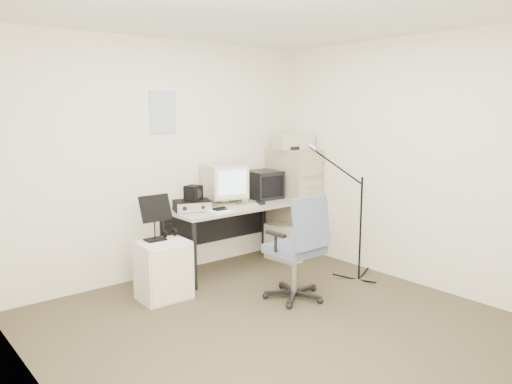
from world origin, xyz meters
TOP-DOWN VIEW (x-y plane):
  - floor at (0.00, 0.00)m, footprint 3.60×3.60m
  - ceiling at (0.00, 0.00)m, footprint 3.60×3.60m
  - wall_back at (0.00, 1.80)m, footprint 3.60×0.02m
  - wall_front at (0.00, -1.80)m, footprint 3.60×0.02m
  - wall_left at (-1.80, 0.00)m, footprint 0.02×3.60m
  - wall_right at (1.80, 0.00)m, footprint 0.02×3.60m
  - wall_calendar at (-0.02, 1.79)m, footprint 0.30×0.02m
  - filing_cabinet at (1.58, 1.48)m, footprint 0.40×0.60m
  - printer at (1.58, 1.49)m, footprint 0.50×0.41m
  - desk at (0.63, 1.45)m, footprint 1.50×0.70m
  - crt_monitor at (0.57, 1.53)m, footprint 0.49×0.50m
  - crt_tv at (1.17, 1.56)m, footprint 0.39×0.41m
  - desk_speaker at (0.86, 1.55)m, footprint 0.10×0.10m
  - keyboard at (0.59, 1.26)m, footprint 0.48×0.27m
  - mouse at (0.90, 1.29)m, footprint 0.09×0.12m
  - radio_receiver at (0.12, 1.48)m, footprint 0.44×0.38m
  - radio_speaker at (0.14, 1.49)m, footprint 0.20×0.19m
  - papers at (0.29, 1.27)m, footprint 0.22×0.30m
  - pc_tower at (1.27, 1.32)m, footprint 0.23×0.47m
  - office_chair at (0.54, 0.36)m, footprint 0.60×0.60m
  - side_cart at (-0.43, 1.14)m, footprint 0.47×0.38m
  - music_stand at (-0.46, 1.22)m, footprint 0.30×0.16m
  - headphones at (-0.28, 1.25)m, footprint 0.14×0.14m
  - mic_stand at (1.44, 0.32)m, footprint 0.03×0.03m

SIDE VIEW (x-z plane):
  - floor at x=0.00m, z-range -0.01..0.00m
  - pc_tower at x=1.27m, z-range 0.00..0.42m
  - side_cart at x=-0.43m, z-range 0.00..0.56m
  - desk at x=0.63m, z-range 0.00..0.73m
  - office_chair at x=0.54m, z-range 0.00..1.01m
  - headphones at x=-0.28m, z-range 0.60..0.62m
  - filing_cabinet at x=1.58m, z-range 0.00..1.30m
  - mic_stand at x=1.44m, z-range 0.00..1.43m
  - papers at x=0.29m, z-range 0.73..0.75m
  - keyboard at x=0.59m, z-range 0.73..0.76m
  - mouse at x=0.90m, z-range 0.73..0.76m
  - radio_receiver at x=0.12m, z-range 0.73..0.84m
  - music_stand at x=-0.46m, z-range 0.56..1.01m
  - desk_speaker at x=0.86m, z-range 0.73..0.87m
  - crt_tv at x=1.17m, z-range 0.73..1.06m
  - radio_speaker at x=0.14m, z-range 0.84..0.99m
  - crt_monitor at x=0.57m, z-range 0.73..1.18m
  - wall_back at x=0.00m, z-range 0.00..2.50m
  - wall_front at x=0.00m, z-range 0.00..2.50m
  - wall_left at x=-1.80m, z-range 0.00..2.50m
  - wall_right at x=1.80m, z-range 0.00..2.50m
  - printer at x=1.58m, z-range 1.30..1.47m
  - wall_calendar at x=-0.02m, z-range 1.53..1.97m
  - ceiling at x=0.00m, z-range 2.50..2.50m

